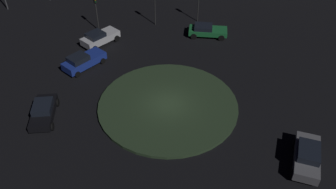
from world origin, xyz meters
name	(u,v)px	position (x,y,z in m)	size (l,w,h in m)	color
ground_plane	(168,106)	(0.00, 0.00, 0.00)	(119.09, 119.09, 0.00)	black
roundabout_island	(168,105)	(0.00, 0.00, 0.13)	(12.38, 12.38, 0.26)	#2D4228
car_blue	(83,61)	(-5.73, 8.79, 0.78)	(4.76, 3.57, 1.57)	#1E38A5
car_grey	(307,156)	(7.05, -9.85, 0.82)	(4.15, 4.46, 1.60)	slate
car_green	(207,30)	(8.77, 9.93, 0.72)	(4.73, 3.72, 1.33)	#1E7238
car_black	(43,111)	(-10.34, 2.47, 0.74)	(2.92, 4.57, 1.41)	black
car_white	(100,37)	(-3.13, 12.72, 0.81)	(4.64, 3.43, 1.55)	white
traffic_light_north	(155,2)	(4.17, 14.70, 3.00)	(0.35, 0.39, 4.21)	#2D2D2D
traffic_light_north_near	(96,6)	(-2.58, 15.75, 3.11)	(0.33, 0.38, 4.39)	#2D2D2D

